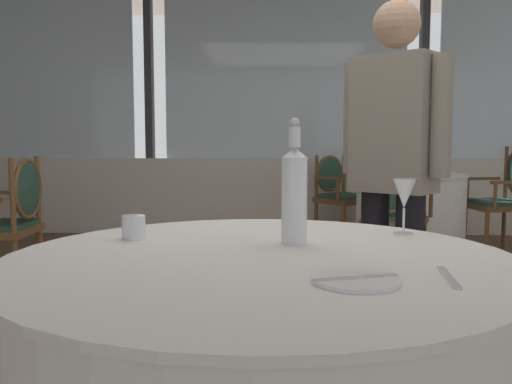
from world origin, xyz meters
name	(u,v)px	position (x,y,z in m)	size (l,w,h in m)	color
ground_plane	(298,352)	(0.00, 0.00, 0.00)	(12.57, 12.57, 0.00)	brown
window_wall_far	(285,131)	(0.00, 3.52, 1.15)	(9.67, 0.14, 2.89)	silver
side_plate	(356,280)	(0.06, -1.49, 0.75)	(0.19, 0.19, 0.01)	white
butter_knife	(356,278)	(0.06, -1.49, 0.76)	(0.20, 0.02, 0.00)	silver
dinner_fork	(449,277)	(0.27, -1.44, 0.75)	(0.20, 0.02, 0.00)	silver
water_bottle	(294,192)	(-0.06, -1.04, 0.90)	(0.08, 0.08, 0.37)	white
wine_glass	(404,195)	(0.30, -0.86, 0.88)	(0.08, 0.08, 0.18)	white
water_tumbler	(134,227)	(-0.56, -0.97, 0.78)	(0.07, 0.07, 0.07)	white
dining_chair_0_0	(11,214)	(-1.95, 1.08, 0.54)	(0.47, 0.54, 0.94)	brown
background_table_2	(410,214)	(1.13, 2.40, 0.37)	(1.00, 1.00, 0.75)	white
dining_chair_2_0	(506,192)	(2.05, 2.53, 0.57)	(0.53, 0.58, 0.99)	brown
dining_chair_2_1	(338,190)	(0.55, 3.12, 0.53)	(0.66, 0.65, 0.90)	brown
dining_chair_2_2	(393,206)	(0.79, 1.53, 0.55)	(0.63, 0.60, 0.96)	brown
diner_person_0	(394,162)	(0.42, -0.14, 0.95)	(0.42, 0.39, 1.67)	black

